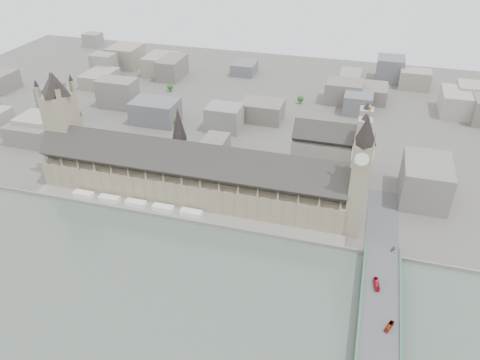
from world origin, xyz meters
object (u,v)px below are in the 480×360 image
(victoria_tower, at_px, (62,121))
(westminster_abbey, at_px, (332,150))
(westminster_bridge, at_px, (379,327))
(red_bus_south, at_px, (389,326))
(elizabeth_tower, at_px, (360,169))
(car_approach, at_px, (393,249))
(palace_of_westminster, at_px, (190,175))
(red_bus_north, at_px, (377,284))

(victoria_tower, height_order, westminster_abbey, victoria_tower)
(victoria_tower, bearing_deg, westminster_bridge, -21.78)
(victoria_tower, bearing_deg, red_bus_south, -22.00)
(victoria_tower, relative_size, red_bus_south, 10.44)
(westminster_bridge, bearing_deg, elizabeth_tower, 104.11)
(victoria_tower, bearing_deg, car_approach, -8.54)
(red_bus_south, bearing_deg, westminster_abbey, 130.68)
(palace_of_westminster, xyz_separation_m, westminster_abbey, (110.92, 75.30, 2.38))
(palace_of_westminster, bearing_deg, victoria_tower, 177.04)
(red_bus_south, bearing_deg, elizabeth_tower, 130.30)
(elizabeth_tower, distance_m, victoria_tower, 260.64)
(elizabeth_tower, relative_size, westminster_bridge, 0.33)
(westminster_abbey, distance_m, red_bus_north, 160.54)
(westminster_abbey, bearing_deg, victoria_tower, -163.50)
(victoria_tower, relative_size, westminster_abbey, 1.47)
(palace_of_westminster, xyz_separation_m, red_bus_south, (167.26, -110.58, -11.12))
(red_bus_north, height_order, red_bus_south, red_bus_north)
(westminster_bridge, relative_size, red_bus_south, 33.94)
(elizabeth_tower, relative_size, red_bus_north, 9.24)
(elizabeth_tower, xyz_separation_m, westminster_bridge, (24.00, -95.50, -52.96))
(car_approach, bearing_deg, westminster_bridge, -73.65)
(westminster_bridge, bearing_deg, palace_of_westminster, 146.51)
(westminster_abbey, bearing_deg, palace_of_westminster, -145.83)
(palace_of_westminster, distance_m, car_approach, 173.16)
(westminster_bridge, bearing_deg, car_approach, 84.54)
(elizabeth_tower, relative_size, victoria_tower, 1.07)
(victoria_tower, relative_size, red_bus_north, 8.60)
(palace_of_westminster, bearing_deg, red_bus_south, -33.47)
(palace_of_westminster, relative_size, car_approach, 54.90)
(westminster_abbey, xyz_separation_m, red_bus_south, (56.34, -185.88, -13.50))
(car_approach, bearing_deg, elizabeth_tower, 161.92)
(westminster_abbey, distance_m, car_approach, 127.37)
(palace_of_westminster, relative_size, red_bus_north, 22.78)
(westminster_abbey, height_order, car_approach, westminster_abbey)
(westminster_bridge, distance_m, westminster_abbey, 190.56)
(red_bus_north, relative_size, car_approach, 2.41)
(red_bus_south, xyz_separation_m, car_approach, (1.42, 73.25, -0.63))
(westminster_bridge, height_order, red_bus_north, red_bus_north)
(elizabeth_tower, relative_size, car_approach, 22.27)
(westminster_abbey, height_order, red_bus_north, westminster_abbey)
(westminster_bridge, relative_size, car_approach, 67.33)
(elizabeth_tower, bearing_deg, palace_of_westminster, 175.15)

